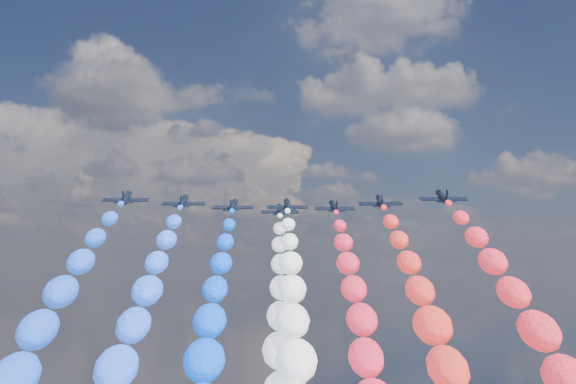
{
  "coord_description": "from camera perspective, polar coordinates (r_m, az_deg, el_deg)",
  "views": [
    {
      "loc": [
        -2.02,
        -145.07,
        97.79
      ],
      "look_at": [
        0.0,
        4.0,
        113.67
      ],
      "focal_mm": 47.22,
      "sensor_mm": 36.0,
      "label": 1
    }
  ],
  "objects": [
    {
      "name": "jet_6",
      "position": [
        150.03,
        6.97,
        -0.73
      ],
      "size": [
        9.2,
        12.13,
        6.01
      ],
      "primitive_type": null,
      "rotation": [
        0.32,
        0.0,
        -0.06
      ],
      "color": "black"
    },
    {
      "name": "jet_5",
      "position": [
        160.89,
        3.5,
        -1.12
      ],
      "size": [
        9.25,
        12.17,
        6.01
      ],
      "primitive_type": null,
      "rotation": [
        0.32,
        0.0,
        0.06
      ],
      "color": "black"
    },
    {
      "name": "jet_7",
      "position": [
        142.4,
        11.56,
        -0.36
      ],
      "size": [
        8.82,
        11.86,
        6.01
      ],
      "primitive_type": null,
      "rotation": [
        0.32,
        0.0,
        -0.02
      ],
      "color": "black"
    },
    {
      "name": "jet_0",
      "position": [
        144.53,
        -12.09,
        -0.43
      ],
      "size": [
        9.26,
        12.17,
        6.01
      ],
      "primitive_type": null,
      "rotation": [
        0.32,
        0.0,
        0.06
      ],
      "color": "black"
    },
    {
      "name": "jet_3",
      "position": [
        156.91,
        -0.05,
        -1.01
      ],
      "size": [
        8.7,
        11.77,
        6.01
      ],
      "primitive_type": null,
      "rotation": [
        0.32,
        0.0,
        0.01
      ],
      "color": "black"
    },
    {
      "name": "jet_4",
      "position": [
        169.55,
        -0.61,
        -1.38
      ],
      "size": [
        8.89,
        11.91,
        6.01
      ],
      "primitive_type": null,
      "rotation": [
        0.32,
        0.0,
        0.03
      ],
      "color": "black"
    },
    {
      "name": "jet_1",
      "position": [
        150.47,
        -7.89,
        -0.73
      ],
      "size": [
        8.58,
        11.68,
        6.01
      ],
      "primitive_type": null,
      "rotation": [
        0.32,
        0.0,
        0.0
      ],
      "color": "black"
    },
    {
      "name": "jet_2",
      "position": [
        158.05,
        -4.15,
        -1.03
      ],
      "size": [
        9.26,
        12.17,
        6.01
      ],
      "primitive_type": null,
      "rotation": [
        0.32,
        0.0,
        -0.06
      ],
      "color": "black"
    }
  ]
}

